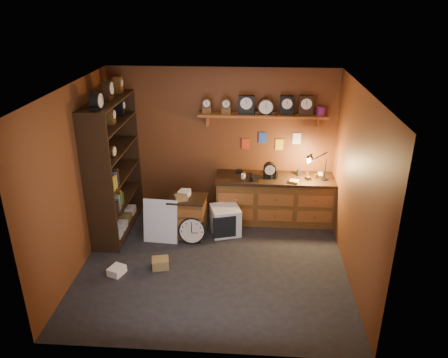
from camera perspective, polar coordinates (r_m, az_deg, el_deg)
floor at (r=6.87m, az=-1.32°, el=-10.98°), size 4.00×4.00×0.00m
room_shell at (r=6.16m, az=-0.96°, el=2.91°), size 4.02×3.62×2.71m
shelving_unit at (r=7.49m, az=-14.50°, el=2.15°), size 0.47×1.60×2.58m
workbench at (r=7.90m, az=6.68°, el=-2.29°), size 2.12×0.66×1.36m
low_cabinet at (r=7.46m, az=-4.69°, el=-4.62°), size 0.65×0.56×0.79m
big_round_clock at (r=7.29m, az=-4.20°, el=-6.73°), size 0.46×0.16×0.46m
white_panel at (r=7.50m, az=-8.15°, el=-7.97°), size 0.58×0.20×0.76m
mini_fridge at (r=7.53m, az=0.17°, el=-5.43°), size 0.58×0.60×0.48m
floor_box_a at (r=6.80m, az=-8.30°, el=-10.83°), size 0.29×0.26×0.15m
floor_box_b at (r=6.80m, az=-13.83°, el=-11.53°), size 0.27×0.29×0.12m
floor_box_c at (r=7.60m, az=-7.91°, el=-6.64°), size 0.28×0.24×0.20m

